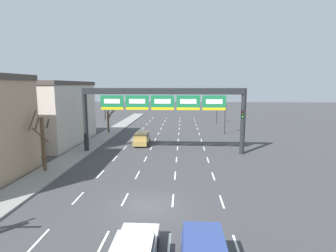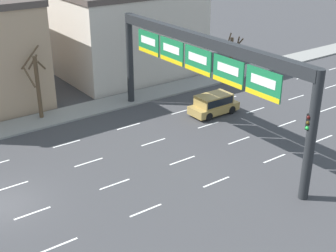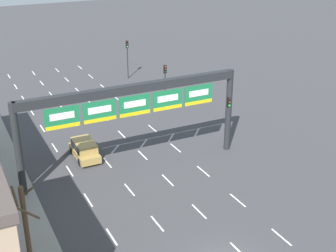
# 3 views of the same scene
# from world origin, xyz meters

# --- Properties ---
(ground_plane) EXTENTS (220.00, 220.00, 0.00)m
(ground_plane) POSITION_xyz_m (0.00, 0.00, 0.00)
(ground_plane) COLOR #3D3D3F
(sidewalk_left) EXTENTS (2.80, 110.00, 0.15)m
(sidewalk_left) POSITION_xyz_m (-9.65, 0.00, 0.07)
(sidewalk_left) COLOR gray
(sidewalk_left) RESTS_ON ground_plane
(lane_dashes) EXTENTS (10.02, 67.00, 0.01)m
(lane_dashes) POSITION_xyz_m (-0.00, 13.50, 0.00)
(lane_dashes) COLOR white
(lane_dashes) RESTS_ON ground_plane
(sign_gantry) EXTENTS (18.64, 0.70, 7.46)m
(sign_gantry) POSITION_xyz_m (0.00, 13.74, 5.86)
(sign_gantry) COLOR #232628
(sign_gantry) RESTS_ON ground_plane
(building_far) EXTENTS (10.67, 13.02, 8.30)m
(building_far) POSITION_xyz_m (-16.68, 17.98, 4.16)
(building_far) COLOR beige
(building_far) RESTS_ON ground_plane
(suv_gold) EXTENTS (1.81, 3.98, 1.62)m
(suv_gold) POSITION_xyz_m (-3.08, 17.73, 0.90)
(suv_gold) COLOR #A88947
(suv_gold) RESTS_ON ground_plane
(traffic_light_near_gantry) EXTENTS (0.30, 0.35, 4.68)m
(traffic_light_near_gantry) POSITION_xyz_m (9.06, 26.44, 3.34)
(traffic_light_near_gantry) COLOR black
(traffic_light_near_gantry) RESTS_ON ground_plane
(traffic_light_mid_block) EXTENTS (0.30, 0.35, 5.05)m
(traffic_light_mid_block) POSITION_xyz_m (8.93, 13.62, 3.58)
(traffic_light_mid_block) COLOR black
(traffic_light_mid_block) RESTS_ON ground_plane
(traffic_light_far_end) EXTENTS (0.30, 0.35, 5.06)m
(traffic_light_far_end) POSITION_xyz_m (9.21, 37.93, 3.59)
(traffic_light_far_end) COLOR black
(traffic_light_far_end) RESTS_ON ground_plane
(tree_bare_closest) EXTENTS (1.74, 1.66, 5.43)m
(tree_bare_closest) POSITION_xyz_m (-10.17, 6.27, 2.93)
(tree_bare_closest) COLOR brown
(tree_bare_closest) RESTS_ON sidewalk_left
(tree_bare_third) EXTENTS (1.64, 1.65, 3.89)m
(tree_bare_third) POSITION_xyz_m (-9.85, 25.93, 2.21)
(tree_bare_third) COLOR brown
(tree_bare_third) RESTS_ON sidewalk_left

